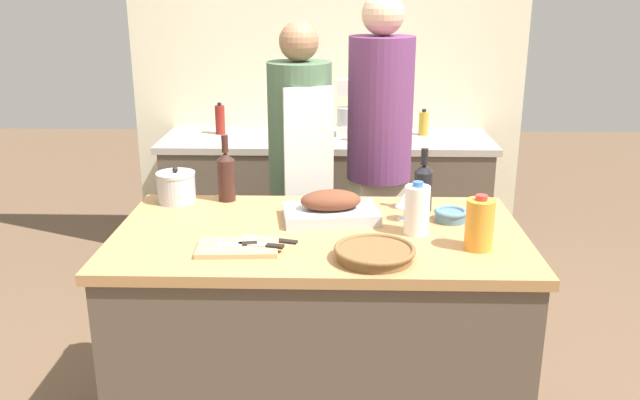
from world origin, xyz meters
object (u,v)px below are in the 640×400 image
(wine_bottle_dark, at_px, (423,186))
(condiment_bottle_short, at_px, (424,123))
(juice_jug, at_px, (480,224))
(wine_bottle_green, at_px, (226,175))
(mixing_bowl, at_px, (451,215))
(wine_glass_left, at_px, (405,201))
(stock_pot, at_px, (176,187))
(milk_jug, at_px, (417,210))
(wicker_basket, at_px, (375,253))
(stand_mixer, at_px, (351,112))
(condiment_bottle_extra, at_px, (220,119))
(person_cook_aproned, at_px, (300,170))
(knife_paring, at_px, (238,244))
(knife_bread, at_px, (263,245))
(person_cook_guest, at_px, (379,152))
(cutting_board, at_px, (238,248))
(roasting_pan, at_px, (331,208))
(condiment_bottle_tall, at_px, (360,128))
(knife_chef, at_px, (272,240))

(wine_bottle_dark, bearing_deg, condiment_bottle_short, 83.11)
(juice_jug, xyz_separation_m, wine_bottle_green, (-0.97, 0.53, 0.02))
(mixing_bowl, distance_m, wine_glass_left, 0.19)
(wine_glass_left, bearing_deg, mixing_bowl, -4.22)
(stock_pot, xyz_separation_m, milk_jug, (0.98, -0.36, 0.03))
(wicker_basket, xyz_separation_m, stand_mixer, (-0.05, 1.97, 0.11))
(stock_pot, distance_m, stand_mixer, 1.56)
(condiment_bottle_extra, distance_m, person_cook_aproned, 1.03)
(knife_paring, relative_size, person_cook_aproned, 0.09)
(knife_bread, xyz_separation_m, condiment_bottle_extra, (-0.47, 1.92, 0.06))
(condiment_bottle_short, height_order, person_cook_guest, person_cook_guest)
(wine_glass_left, bearing_deg, cutting_board, -151.13)
(cutting_board, relative_size, person_cook_guest, 0.17)
(cutting_board, height_order, juice_jug, juice_jug)
(roasting_pan, distance_m, wine_bottle_green, 0.51)
(roasting_pan, distance_m, condiment_bottle_short, 1.68)
(roasting_pan, bearing_deg, wicker_basket, -69.12)
(mixing_bowl, height_order, juice_jug, juice_jug)
(juice_jug, height_order, condiment_bottle_extra, juice_jug)
(wicker_basket, distance_m, stand_mixer, 1.97)
(condiment_bottle_tall, distance_m, condiment_bottle_extra, 0.88)
(knife_chef, height_order, stand_mixer, stand_mixer)
(wine_bottle_dark, xyz_separation_m, knife_paring, (-0.70, -0.46, -0.08))
(wicker_basket, xyz_separation_m, wine_glass_left, (0.14, 0.41, 0.05))
(person_cook_aproned, bearing_deg, person_cook_guest, -9.30)
(cutting_board, distance_m, person_cook_guest, 1.25)
(roasting_pan, relative_size, condiment_bottle_short, 2.48)
(knife_bread, xyz_separation_m, stand_mixer, (0.34, 1.90, 0.12))
(cutting_board, height_order, knife_bread, knife_bread)
(knife_paring, height_order, person_cook_guest, person_cook_guest)
(wine_glass_left, xyz_separation_m, condiment_bottle_extra, (-0.99, 1.58, 0.01))
(knife_chef, distance_m, condiment_bottle_short, 1.98)
(milk_jug, xyz_separation_m, person_cook_guest, (-0.09, 0.93, -0.01))
(mixing_bowl, relative_size, condiment_bottle_tall, 0.74)
(wine_glass_left, bearing_deg, person_cook_guest, 94.18)
(wine_bottle_green, distance_m, knife_bread, 0.61)
(cutting_board, xyz_separation_m, wine_bottle_green, (-0.13, 0.57, 0.10))
(juice_jug, distance_m, wine_glass_left, 0.38)
(wine_bottle_dark, distance_m, condiment_bottle_tall, 1.30)
(knife_bread, distance_m, condiment_bottle_short, 2.08)
(milk_jug, distance_m, wine_glass_left, 0.16)
(mixing_bowl, xyz_separation_m, milk_jug, (-0.15, -0.14, 0.07))
(milk_jug, bearing_deg, roasting_pan, 155.21)
(condiment_bottle_tall, bearing_deg, person_cook_aproned, -114.46)
(wine_glass_left, height_order, knife_paring, wine_glass_left)
(stand_mixer, distance_m, condiment_bottle_tall, 0.18)
(wicker_basket, xyz_separation_m, wine_bottle_dark, (0.22, 0.53, 0.08))
(mixing_bowl, bearing_deg, knife_paring, -157.88)
(milk_jug, bearing_deg, cutting_board, -164.00)
(person_cook_guest, bearing_deg, wicker_basket, -112.08)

